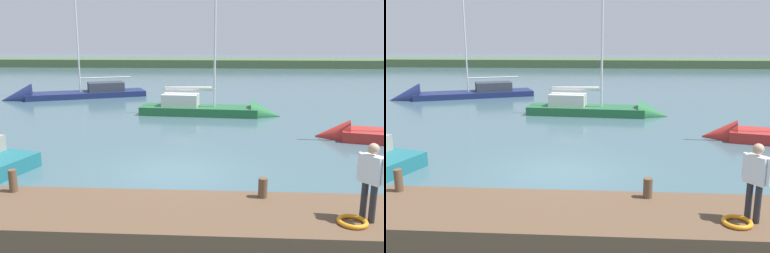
# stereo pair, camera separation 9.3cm
# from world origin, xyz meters

# --- Properties ---
(ground_plane) EXTENTS (200.00, 200.00, 0.00)m
(ground_plane) POSITION_xyz_m (0.00, 0.00, 0.00)
(ground_plane) COLOR #42606B
(far_shoreline) EXTENTS (180.00, 8.00, 2.40)m
(far_shoreline) POSITION_xyz_m (0.00, -52.14, 0.00)
(far_shoreline) COLOR #4C603D
(far_shoreline) RESTS_ON ground_plane
(dock_pier) EXTENTS (25.94, 2.52, 0.56)m
(dock_pier) POSITION_xyz_m (0.00, 4.24, 0.28)
(dock_pier) COLOR brown
(dock_pier) RESTS_ON ground_plane
(mooring_post_near) EXTENTS (0.21, 0.21, 0.60)m
(mooring_post_near) POSITION_xyz_m (3.89, 3.36, 0.85)
(mooring_post_near) COLOR brown
(mooring_post_near) RESTS_ON dock_pier
(mooring_post_far) EXTENTS (0.23, 0.23, 0.51)m
(mooring_post_far) POSITION_xyz_m (-2.59, 3.36, 0.81)
(mooring_post_far) COLOR brown
(mooring_post_far) RESTS_ON dock_pier
(life_ring_buoy) EXTENTS (0.66, 0.66, 0.10)m
(life_ring_buoy) POSITION_xyz_m (-4.38, 4.75, 0.61)
(life_ring_buoy) COLOR orange
(life_ring_buoy) RESTS_ON dock_pier
(sailboat_near_dock) EXTENTS (8.39, 2.59, 10.21)m
(sailboat_near_dock) POSITION_xyz_m (-1.43, -10.66, 0.14)
(sailboat_near_dock) COLOR #236638
(sailboat_near_dock) RESTS_ON ground_plane
(sailboat_behind_pier) EXTENTS (10.60, 6.20, 12.66)m
(sailboat_behind_pier) POSITION_xyz_m (10.23, -16.84, 0.12)
(sailboat_behind_pier) COLOR navy
(sailboat_behind_pier) RESTS_ON ground_plane
(person_on_dock) EXTENTS (0.46, 0.54, 1.77)m
(person_on_dock) POSITION_xyz_m (-4.74, 4.57, 1.59)
(person_on_dock) COLOR #28282D
(person_on_dock) RESTS_ON dock_pier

